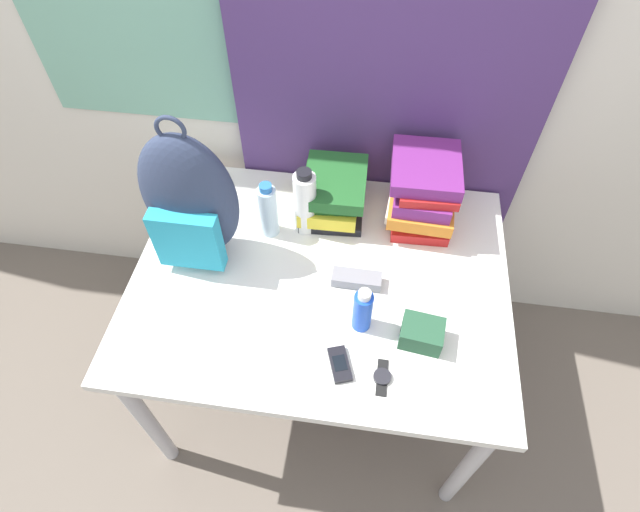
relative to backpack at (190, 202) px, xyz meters
The scene contains 14 objects.
ground_plane 1.14m from the backpack, 52.17° to the right, with size 12.00×12.00×0.00m, color #665B51.
wall_back 0.68m from the backpack, 51.47° to the left, with size 6.00×0.06×2.50m.
curtain_blue 0.74m from the backpack, 38.69° to the left, with size 0.98×0.04×2.50m.
desk 0.49m from the backpack, ahead, with size 1.16×0.89×0.74m.
backpack is the anchor object (origin of this frame).
book_stack_left 0.48m from the backpack, 32.03° to the left, with size 0.22×0.29×0.15m.
book_stack_center 0.73m from the backpack, 20.01° to the left, with size 0.22×0.29×0.23m.
water_bottle 0.26m from the backpack, 28.62° to the left, with size 0.06×0.06×0.21m.
sports_bottle 0.36m from the backpack, 24.47° to the left, with size 0.07×0.07×0.25m.
sunscreen_bottle 0.58m from the backpack, 21.25° to the right, with size 0.05×0.05×0.16m.
cell_phone 0.63m from the backpack, 35.38° to the right, with size 0.08×0.11×0.02m.
sunglasses_case 0.54m from the backpack, ahead, with size 0.15×0.06×0.04m.
camera_pouch 0.76m from the backpack, 18.35° to the right, with size 0.13×0.11×0.07m.
wristwatch 0.73m from the backpack, 31.13° to the right, with size 0.05×0.11×0.01m.
Camera 1 is at (0.13, -0.45, 1.99)m, focal length 28.00 mm.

